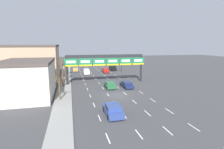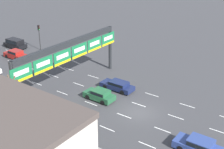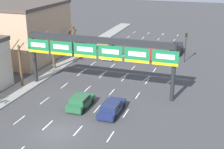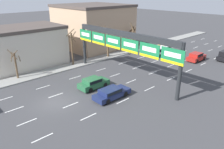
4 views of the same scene
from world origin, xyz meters
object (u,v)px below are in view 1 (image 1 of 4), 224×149
(tree_bare_furthest, at_px, (60,86))
(suv_black, at_px, (113,68))
(tree_bare_closest, at_px, (62,73))
(car_blue, at_px, (113,109))
(tree_bare_second, at_px, (66,66))
(tree_bare_third, at_px, (65,68))
(sign_gantry, at_px, (106,60))
(car_green, at_px, (110,85))
(car_gold, at_px, (75,69))
(traffic_light_near_gantry, at_px, (122,62))
(suv_white, at_px, (86,71))
(car_navy, at_px, (127,84))
(car_red, at_px, (105,70))

(tree_bare_furthest, bearing_deg, suv_black, 62.02)
(suv_black, distance_m, tree_bare_closest, 27.96)
(suv_black, distance_m, car_blue, 41.09)
(tree_bare_second, bearing_deg, tree_bare_third, -89.97)
(sign_gantry, height_order, car_green, sign_gantry)
(car_gold, bearing_deg, traffic_light_near_gantry, -18.75)
(car_green, bearing_deg, suv_white, 99.39)
(suv_black, bearing_deg, tree_bare_second, -154.06)
(suv_black, xyz_separation_m, tree_bare_third, (-16.18, -14.84, 2.18))
(suv_black, xyz_separation_m, car_gold, (-13.25, 0.39, -0.30))
(sign_gantry, height_order, car_gold, sign_gantry)
(sign_gantry, relative_size, tree_bare_furthest, 4.34)
(car_navy, bearing_deg, car_gold, 110.97)
(tree_bare_closest, xyz_separation_m, tree_bare_second, (0.47, 14.47, -0.15))
(traffic_light_near_gantry, distance_m, tree_bare_furthest, 32.84)
(car_green, height_order, suv_black, suv_black)
(car_navy, bearing_deg, tree_bare_second, 125.86)
(suv_black, xyz_separation_m, tree_bare_closest, (-16.66, -22.35, 2.22))
(car_navy, relative_size, tree_bare_second, 0.82)
(tree_bare_second, bearing_deg, suv_white, 13.04)
(tree_bare_furthest, bearing_deg, car_gold, 83.62)
(suv_black, xyz_separation_m, car_red, (-3.56, -4.60, -0.17))
(suv_white, relative_size, car_red, 1.03)
(car_navy, distance_m, car_red, 21.24)
(car_green, xyz_separation_m, car_blue, (-2.87, -14.28, 0.06))
(car_green, relative_size, car_red, 0.98)
(car_green, bearing_deg, traffic_light_near_gantry, 66.93)
(sign_gantry, bearing_deg, tree_bare_second, 126.80)
(tree_bare_second, bearing_deg, suv_black, 25.94)
(car_red, distance_m, tree_bare_closest, 22.19)
(suv_black, height_order, tree_bare_furthest, tree_bare_furthest)
(sign_gantry, relative_size, car_blue, 4.25)
(suv_black, xyz_separation_m, traffic_light_near_gantry, (1.96, -4.78, 2.39))
(car_green, distance_m, suv_white, 19.43)
(suv_white, distance_m, tree_bare_second, 6.61)
(car_green, relative_size, tree_bare_furthest, 0.92)
(car_red, bearing_deg, tree_bare_closest, -126.43)
(tree_bare_second, xyz_separation_m, tree_bare_third, (0.00, -6.97, 0.10))
(car_gold, bearing_deg, car_green, -76.32)
(tree_bare_closest, relative_size, tree_bare_furthest, 1.34)
(car_navy, distance_m, car_blue, 15.54)
(tree_bare_second, bearing_deg, car_gold, 70.46)
(suv_white, xyz_separation_m, traffic_light_near_gantry, (12.05, 1.69, 2.43))
(car_red, bearing_deg, car_gold, 152.79)
(car_green, relative_size, car_navy, 0.86)
(car_green, bearing_deg, car_red, 80.92)
(traffic_light_near_gantry, xyz_separation_m, tree_bare_closest, (-18.62, -17.57, -0.16))
(suv_white, xyz_separation_m, tree_bare_furthest, (-6.75, -25.22, 1.46))
(car_green, xyz_separation_m, suv_white, (-3.17, 19.16, 0.17))
(traffic_light_near_gantry, height_order, tree_bare_closest, tree_bare_closest)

